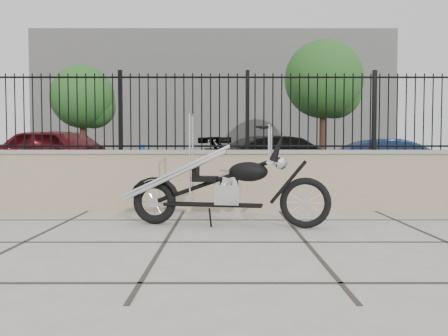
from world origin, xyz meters
name	(u,v)px	position (x,y,z in m)	size (l,w,h in m)	color
ground_plane	(165,242)	(0.00, 0.00, 0.00)	(90.00, 90.00, 0.00)	#99968E
parking_lot	(207,173)	(0.00, 12.50, 0.00)	(30.00, 30.00, 0.00)	black
retaining_wall	(184,180)	(0.00, 2.50, 0.48)	(14.00, 0.36, 0.96)	gray
iron_fence	(184,112)	(0.00, 2.50, 1.56)	(14.00, 0.08, 1.20)	black
background_building	(214,101)	(0.00, 26.50, 4.00)	(22.00, 6.00, 8.00)	beige
chopper_motorcycle	(224,169)	(0.63, 1.01, 0.73)	(2.43, 0.43, 1.46)	black
car_red	(63,156)	(-3.59, 7.46, 0.76)	(1.79, 4.44, 1.51)	#510B11
car_black	(286,160)	(2.27, 7.43, 0.64)	(1.80, 4.42, 1.28)	black
car_blue	(397,163)	(4.94, 6.76, 0.59)	(1.26, 3.61, 1.19)	#111F3F
bollard_a	(142,169)	(-1.13, 5.17, 0.52)	(0.13, 0.13, 1.05)	#0C2FC0
bollard_b	(314,174)	(2.47, 4.66, 0.45)	(0.11, 0.11, 0.90)	#0B1EAB
tree_left	(82,94)	(-5.66, 16.21, 3.32)	(2.81, 2.81, 4.74)	#382619
tree_right	(324,76)	(5.17, 16.65, 4.19)	(3.54, 3.54, 5.98)	#382619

